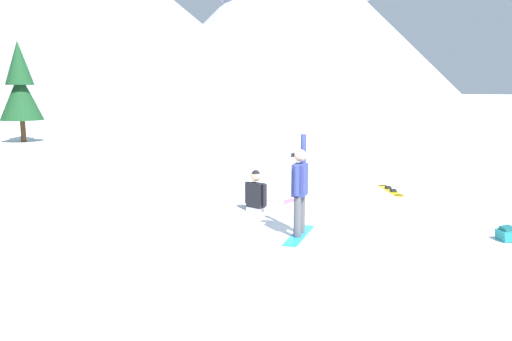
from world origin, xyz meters
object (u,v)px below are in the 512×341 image
at_px(snowboarder_midground, 260,196).
at_px(backpack_teal, 510,234).
at_px(snowboarder_foreground, 300,189).
at_px(loose_snowboard_near_left, 391,190).
at_px(pine_tree_young, 20,87).

xyz_separation_m(snowboarder_midground, backpack_teal, (3.22, -4.31, -0.21)).
bearing_deg(snowboarder_foreground, snowboarder_midground, 83.60).
relative_size(snowboarder_midground, loose_snowboard_near_left, 1.02).
height_order(snowboarder_midground, backpack_teal, snowboarder_midground).
height_order(snowboarder_foreground, pine_tree_young, pine_tree_young).
bearing_deg(loose_snowboard_near_left, snowboarder_midground, -172.90).
bearing_deg(backpack_teal, snowboarder_midground, 126.75).
xyz_separation_m(snowboarder_foreground, pine_tree_young, (-4.67, 22.86, 2.10)).
bearing_deg(pine_tree_young, loose_snowboard_near_left, -65.02).
height_order(snowboarder_foreground, snowboarder_midground, snowboarder_foreground).
distance_m(snowboarder_midground, loose_snowboard_near_left, 4.43).
distance_m(snowboarder_foreground, pine_tree_young, 23.43).
relative_size(snowboarder_foreground, snowboarder_midground, 1.11).
distance_m(snowboarder_foreground, loose_snowboard_near_left, 5.53).
height_order(loose_snowboard_near_left, backpack_teal, backpack_teal).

